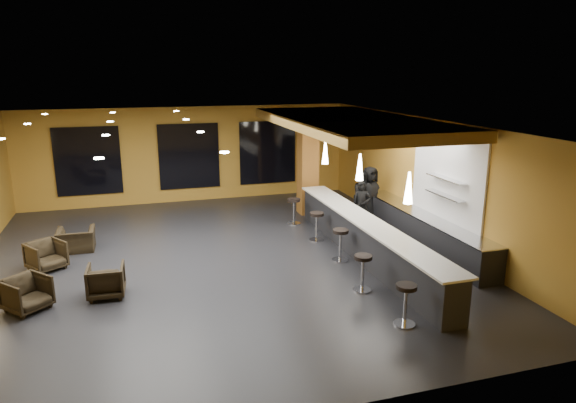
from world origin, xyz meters
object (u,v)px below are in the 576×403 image
object	(u,v)px
armchair_d	(76,240)
bar_stool_4	(294,208)
pendant_1	(360,167)
bar_stool_2	(340,241)
staff_b	(363,196)
pendant_0	(409,188)
bar_stool_0	(406,299)
pendant_2	(325,152)
staff_a	(361,206)
bar_counter	(365,240)
armchair_a	(27,294)
bar_stool_3	(317,223)
armchair_c	(46,256)
bar_stool_1	(363,268)
staff_c	(369,194)
prep_counter	(423,230)
column	(308,163)
armchair_b	(106,281)

from	to	relation	value
armchair_d	bar_stool_4	bearing A→B (deg)	-173.36
pendant_1	bar_stool_2	bearing A→B (deg)	-146.75
staff_b	pendant_1	bearing A→B (deg)	-124.54
pendant_0	pendant_1	bearing A→B (deg)	90.00
bar_stool_0	staff_b	bearing A→B (deg)	71.70
pendant_2	staff_a	distance (m)	1.97
staff_b	bar_stool_4	world-z (taller)	staff_b
bar_stool_4	bar_counter	bearing A→B (deg)	-76.48
armchair_d	bar_stool_4	xyz separation A→B (m)	(6.44, 0.66, 0.22)
staff_b	armchair_a	bearing A→B (deg)	-164.59
bar_stool_2	bar_stool_3	size ratio (longest dim) A/B	1.01
bar_stool_3	bar_stool_4	world-z (taller)	bar_stool_3
bar_counter	armchair_c	distance (m)	8.03
bar_stool_1	staff_c	bearing A→B (deg)	62.88
bar_stool_0	bar_stool_3	world-z (taller)	bar_stool_0
bar_stool_1	armchair_d	bearing A→B (deg)	143.80
bar_stool_4	staff_a	bearing A→B (deg)	-32.69
armchair_c	armchair_d	bearing A→B (deg)	29.56
pendant_2	bar_stool_3	size ratio (longest dim) A/B	0.84
bar_stool_3	bar_stool_4	bearing A→B (deg)	94.35
staff_c	bar_stool_3	world-z (taller)	staff_c
pendant_0	armchair_d	xyz separation A→B (m)	(-7.28, 4.84, -2.04)
pendant_1	armchair_a	size ratio (longest dim) A/B	0.89
staff_b	prep_counter	bearing A→B (deg)	-82.94
prep_counter	pendant_0	size ratio (longest dim) A/B	8.57
prep_counter	column	world-z (taller)	column
armchair_a	staff_c	bearing A→B (deg)	-20.54
armchair_b	column	bearing A→B (deg)	-138.64
staff_b	armchair_a	size ratio (longest dim) A/B	2.14
staff_b	armchair_b	size ratio (longest dim) A/B	2.14
column	bar_stool_1	size ratio (longest dim) A/B	4.18
pendant_0	bar_stool_4	xyz separation A→B (m)	(-0.84, 5.50, -1.82)
bar_counter	bar_stool_2	world-z (taller)	bar_counter
pendant_0	bar_stool_2	world-z (taller)	pendant_0
prep_counter	staff_c	xyz separation A→B (m)	(-0.40, 2.61, 0.47)
staff_a	bar_stool_1	bearing A→B (deg)	-92.56
armchair_b	pendant_0	bearing A→B (deg)	169.39
staff_a	staff_b	bearing A→B (deg)	83.21
armchair_c	armchair_d	distance (m)	1.36
pendant_0	bar_stool_0	xyz separation A→B (m)	(-0.81, -1.51, -1.81)
staff_a	staff_b	xyz separation A→B (m)	(0.41, 0.75, 0.08)
staff_a	bar_stool_4	size ratio (longest dim) A/B	1.83
bar_counter	prep_counter	bearing A→B (deg)	14.04
pendant_2	prep_counter	bearing A→B (deg)	-51.34
armchair_c	bar_counter	bearing A→B (deg)	-46.46
pendant_1	armchair_a	distance (m)	8.26
armchair_a	armchair_c	bearing A→B (deg)	46.28
armchair_b	armchair_c	world-z (taller)	armchair_c
column	armchair_b	distance (m)	8.26
pendant_0	bar_stool_1	bearing A→B (deg)	168.57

